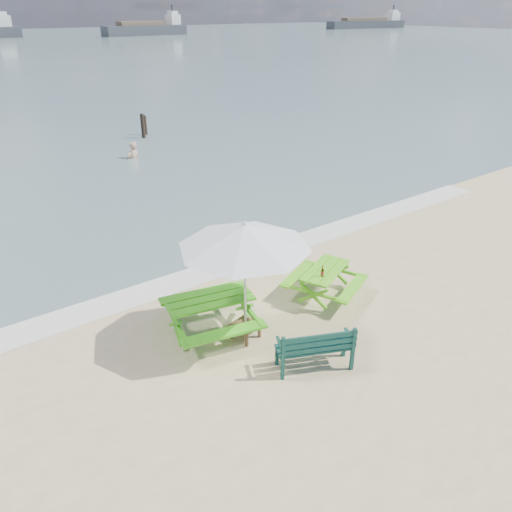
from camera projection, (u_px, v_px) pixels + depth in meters
foam_strip at (203, 273)px, 12.48m from camera, size 22.00×0.90×0.01m
picnic_table_left at (211, 315)px, 10.10m from camera, size 2.05×2.20×0.81m
picnic_table_right at (324, 283)px, 11.39m from camera, size 1.97×2.06×0.69m
park_bench at (314, 355)px, 9.14m from camera, size 1.47×1.00×0.87m
side_table at (246, 331)px, 10.00m from camera, size 0.61×0.61×0.33m
patio_umbrella at (245, 236)px, 9.06m from camera, size 3.03×3.03×2.48m
beer_bottle at (322, 273)px, 10.90m from camera, size 0.07×0.07×0.26m
swimmer at (134, 162)px, 22.09m from camera, size 0.74×0.57×1.81m
mooring_pilings at (144, 128)px, 25.39m from camera, size 0.58×0.78×1.41m
cargo_ships at (108, 29)px, 115.47m from camera, size 159.95×30.84×4.40m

